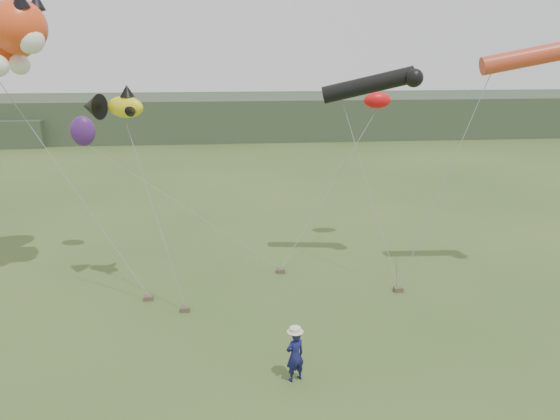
# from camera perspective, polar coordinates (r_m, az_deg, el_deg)

# --- Properties ---
(ground) EXTENTS (120.00, 120.00, 0.00)m
(ground) POSITION_cam_1_polar(r_m,az_deg,el_deg) (15.48, -1.14, -17.68)
(ground) COLOR #385123
(ground) RESTS_ON ground
(headland) EXTENTS (90.00, 13.00, 4.00)m
(headland) POSITION_cam_1_polar(r_m,az_deg,el_deg) (57.90, -7.87, 9.62)
(headland) COLOR #2D3D28
(headland) RESTS_ON ground
(festival_attendant) EXTENTS (0.65, 0.55, 1.50)m
(festival_attendant) POSITION_cam_1_polar(r_m,az_deg,el_deg) (15.23, 1.58, -14.96)
(festival_attendant) COLOR #14164D
(festival_attendant) RESTS_ON ground
(sandbag_anchors) EXTENTS (15.53, 4.77, 0.17)m
(sandbag_anchors) POSITION_cam_1_polar(r_m,az_deg,el_deg) (19.95, -8.20, -9.25)
(sandbag_anchors) COLOR brown
(sandbag_anchors) RESTS_ON ground
(fish_kite) EXTENTS (2.42, 1.60, 1.18)m
(fish_kite) POSITION_cam_1_polar(r_m,az_deg,el_deg) (19.64, -17.06, 10.35)
(fish_kite) COLOR yellow
(fish_kite) RESTS_ON ground
(tube_kites) EXTENTS (9.03, 3.57, 2.44)m
(tube_kites) POSITION_cam_1_polar(r_m,az_deg,el_deg) (21.49, 17.78, 13.74)
(tube_kites) COLOR black
(tube_kites) RESTS_ON ground
(misc_kites) EXTENTS (13.39, 0.93, 2.06)m
(misc_kites) POSITION_cam_1_polar(r_m,az_deg,el_deg) (23.19, -7.73, 9.50)
(misc_kites) COLOR red
(misc_kites) RESTS_ON ground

